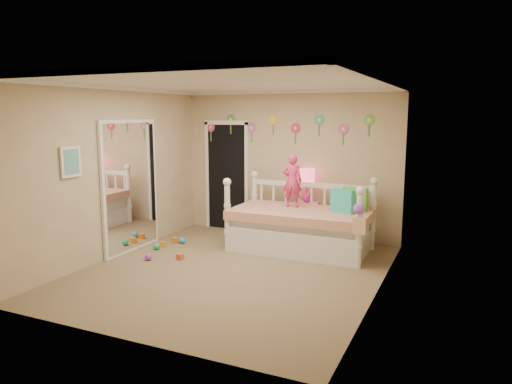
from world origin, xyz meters
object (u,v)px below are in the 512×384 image
at_px(table_lamp, 307,180).
at_px(nightstand, 306,221).
at_px(child, 292,181).
at_px(daybed, 301,214).

bearing_deg(table_lamp, nightstand, -90.00).
xyz_separation_m(child, nightstand, (0.08, 0.52, -0.77)).
bearing_deg(nightstand, daybed, -85.87).
height_order(daybed, table_lamp, table_lamp).
bearing_deg(daybed, child, 143.47).
bearing_deg(nightstand, table_lamp, 83.84).
height_order(daybed, nightstand, daybed).
xyz_separation_m(nightstand, table_lamp, (0.00, 0.00, 0.72)).
bearing_deg(child, daybed, 130.13).
bearing_deg(child, nightstand, -112.36).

